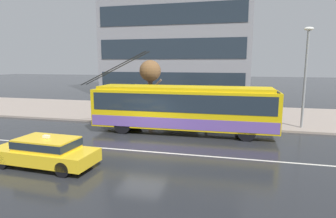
{
  "coord_description": "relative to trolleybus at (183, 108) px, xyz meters",
  "views": [
    {
      "loc": [
        5.03,
        -14.23,
        4.43
      ],
      "look_at": [
        0.62,
        3.59,
        1.4
      ],
      "focal_mm": 30.23,
      "sensor_mm": 36.0,
      "label": 1
    }
  ],
  "objects": [
    {
      "name": "ground_plane",
      "position": [
        -1.74,
        -3.06,
        -1.62
      ],
      "size": [
        160.0,
        160.0,
        0.0
      ],
      "primitive_type": "plane",
      "color": "#24262A"
    },
    {
      "name": "pedestrian_waiting_by_pole",
      "position": [
        4.31,
        4.16,
        0.04
      ],
      "size": [
        1.36,
        1.36,
        1.92
      ],
      "color": "#474143",
      "rests_on": "sidewalk_slab"
    },
    {
      "name": "lane_centre_line",
      "position": [
        -1.74,
        -4.26,
        -1.62
      ],
      "size": [
        72.0,
        0.14,
        0.01
      ],
      "primitive_type": "cube",
      "color": "silver",
      "rests_on": "ground_plane"
    },
    {
      "name": "pedestrian_approaching_curb",
      "position": [
        -1.4,
        4.18,
        0.04
      ],
      "size": [
        0.98,
        0.98,
        1.92
      ],
      "color": "#464350",
      "rests_on": "sidewalk_slab"
    },
    {
      "name": "pedestrian_at_shelter",
      "position": [
        1.22,
        2.39,
        0.06
      ],
      "size": [
        1.47,
        1.47,
        1.91
      ],
      "color": "black",
      "rests_on": "sidewalk_slab"
    },
    {
      "name": "bus_shelter",
      "position": [
        -0.55,
        3.48,
        0.39
      ],
      "size": [
        3.74,
        1.64,
        2.51
      ],
      "color": "gray",
      "rests_on": "sidewalk_slab"
    },
    {
      "name": "trolleybus",
      "position": [
        0.0,
        0.0,
        0.0
      ],
      "size": [
        12.58,
        2.64,
        5.15
      ],
      "color": "gold",
      "rests_on": "ground_plane"
    },
    {
      "name": "street_lamp",
      "position": [
        7.51,
        2.75,
        2.38
      ],
      "size": [
        0.6,
        0.32,
        6.51
      ],
      "color": "gray",
      "rests_on": "sidewalk_slab"
    },
    {
      "name": "pedestrian_walking_past",
      "position": [
        3.32,
        2.16,
        0.19
      ],
      "size": [
        1.57,
        1.57,
        2.04
      ],
      "color": "brown",
      "rests_on": "sidewalk_slab"
    },
    {
      "name": "street_tree_bare",
      "position": [
        -3.26,
        3.5,
        1.99
      ],
      "size": [
        2.18,
        1.94,
        4.48
      ],
      "color": "brown",
      "rests_on": "sidewalk_slab"
    },
    {
      "name": "sidewalk_slab",
      "position": [
        -1.74,
        6.6,
        -1.55
      ],
      "size": [
        80.0,
        10.0,
        0.14
      ],
      "primitive_type": "cube",
      "color": "gray",
      "rests_on": "ground_plane"
    },
    {
      "name": "taxi_oncoming_near",
      "position": [
        -4.6,
        -7.26,
        -0.92
      ],
      "size": [
        4.68,
        1.98,
        1.39
      ],
      "color": "yellow",
      "rests_on": "ground_plane"
    }
  ]
}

